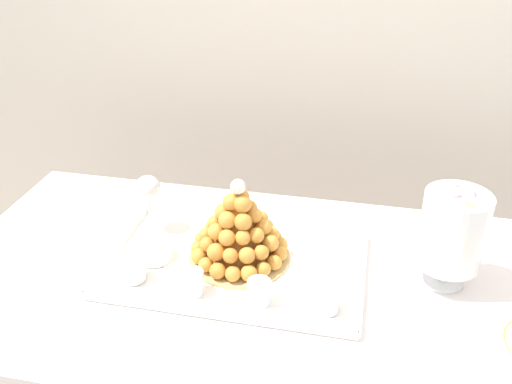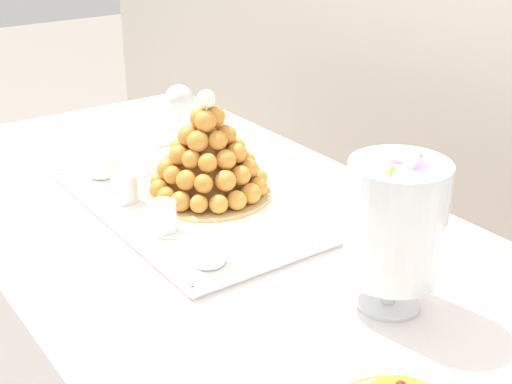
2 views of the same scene
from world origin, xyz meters
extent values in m
cylinder|color=brown|center=(-0.79, 0.31, 0.36)|extent=(0.04, 0.04, 0.72)
cube|color=brown|center=(0.00, 0.00, 0.73)|extent=(1.69, 0.74, 0.02)
cube|color=white|center=(0.00, 0.00, 0.74)|extent=(1.75, 0.80, 0.00)
cube|color=white|center=(0.00, 0.40, 0.54)|extent=(1.75, 0.01, 0.38)
cube|color=white|center=(-0.88, 0.00, 0.54)|extent=(0.01, 0.80, 0.38)
cube|color=white|center=(-0.16, 0.02, 0.74)|extent=(0.62, 0.38, 0.01)
cube|color=white|center=(-0.16, -0.17, 0.76)|extent=(0.62, 0.01, 0.02)
cube|color=white|center=(-0.16, 0.21, 0.76)|extent=(0.62, 0.01, 0.02)
cube|color=white|center=(-0.47, 0.02, 0.76)|extent=(0.01, 0.38, 0.02)
cube|color=white|center=(0.14, 0.02, 0.76)|extent=(0.01, 0.38, 0.02)
cylinder|color=white|center=(-0.16, 0.02, 0.75)|extent=(0.35, 0.35, 0.00)
cylinder|color=tan|center=(-0.16, 0.05, 0.75)|extent=(0.25, 0.25, 0.01)
cone|color=#B8732C|center=(-0.16, 0.05, 0.84)|extent=(0.17, 0.17, 0.17)
sphere|color=gold|center=(-0.06, 0.05, 0.78)|extent=(0.04, 0.04, 0.04)
sphere|color=gold|center=(-0.07, 0.09, 0.78)|extent=(0.04, 0.04, 0.04)
sphere|color=gold|center=(-0.09, 0.12, 0.78)|extent=(0.04, 0.04, 0.04)
sphere|color=gold|center=(-0.12, 0.14, 0.78)|extent=(0.04, 0.04, 0.04)
sphere|color=gold|center=(-0.15, 0.15, 0.78)|extent=(0.04, 0.04, 0.04)
sphere|color=gold|center=(-0.19, 0.15, 0.78)|extent=(0.04, 0.04, 0.04)
sphere|color=gold|center=(-0.22, 0.13, 0.78)|extent=(0.04, 0.04, 0.04)
sphere|color=gold|center=(-0.25, 0.11, 0.78)|extent=(0.04, 0.04, 0.04)
sphere|color=gold|center=(-0.26, 0.07, 0.78)|extent=(0.04, 0.04, 0.04)
sphere|color=gold|center=(-0.26, 0.03, 0.78)|extent=(0.04, 0.04, 0.04)
sphere|color=gold|center=(-0.25, 0.00, 0.78)|extent=(0.04, 0.04, 0.04)
sphere|color=gold|center=(-0.22, -0.03, 0.78)|extent=(0.04, 0.04, 0.04)
sphere|color=orange|center=(-0.19, -0.05, 0.78)|extent=(0.04, 0.04, 0.04)
sphere|color=gold|center=(-0.15, -0.05, 0.78)|extent=(0.04, 0.04, 0.04)
sphere|color=gold|center=(-0.12, -0.04, 0.78)|extent=(0.04, 0.04, 0.04)
sphere|color=gold|center=(-0.09, -0.02, 0.78)|extent=(0.04, 0.04, 0.04)
sphere|color=gold|center=(-0.07, 0.01, 0.77)|extent=(0.04, 0.04, 0.04)
sphere|color=gold|center=(-0.09, 0.08, 0.81)|extent=(0.04, 0.04, 0.04)
sphere|color=gold|center=(-0.11, 0.11, 0.81)|extent=(0.04, 0.04, 0.04)
sphere|color=gold|center=(-0.14, 0.13, 0.81)|extent=(0.04, 0.04, 0.04)
sphere|color=gold|center=(-0.18, 0.13, 0.81)|extent=(0.04, 0.04, 0.04)
sphere|color=gold|center=(-0.22, 0.11, 0.81)|extent=(0.04, 0.04, 0.04)
sphere|color=orange|center=(-0.24, 0.08, 0.81)|extent=(0.04, 0.04, 0.04)
sphere|color=gold|center=(-0.24, 0.04, 0.81)|extent=(0.04, 0.04, 0.04)
sphere|color=gold|center=(-0.23, 0.01, 0.81)|extent=(0.04, 0.04, 0.04)
sphere|color=gold|center=(-0.20, -0.02, 0.81)|extent=(0.04, 0.04, 0.04)
sphere|color=gold|center=(-0.16, -0.03, 0.81)|extent=(0.04, 0.04, 0.04)
sphere|color=gold|center=(-0.13, -0.02, 0.81)|extent=(0.04, 0.04, 0.04)
sphere|color=orange|center=(-0.10, 0.00, 0.81)|extent=(0.04, 0.04, 0.04)
sphere|color=gold|center=(-0.08, 0.04, 0.81)|extent=(0.04, 0.04, 0.04)
sphere|color=gold|center=(-0.12, 0.09, 0.85)|extent=(0.04, 0.04, 0.04)
sphere|color=gold|center=(-0.15, 0.11, 0.85)|extent=(0.04, 0.04, 0.04)
sphere|color=gold|center=(-0.19, 0.11, 0.84)|extent=(0.04, 0.04, 0.04)
sphere|color=gold|center=(-0.21, 0.08, 0.84)|extent=(0.04, 0.04, 0.04)
sphere|color=gold|center=(-0.22, 0.05, 0.85)|extent=(0.04, 0.04, 0.04)
sphere|color=gold|center=(-0.21, 0.01, 0.85)|extent=(0.04, 0.04, 0.04)
sphere|color=gold|center=(-0.18, -0.01, 0.84)|extent=(0.04, 0.04, 0.04)
sphere|color=gold|center=(-0.14, 0.00, 0.85)|extent=(0.04, 0.04, 0.04)
sphere|color=gold|center=(-0.11, 0.02, 0.84)|extent=(0.04, 0.04, 0.04)
sphere|color=gold|center=(-0.10, 0.06, 0.84)|extent=(0.04, 0.04, 0.04)
sphere|color=gold|center=(-0.14, 0.08, 0.88)|extent=(0.04, 0.04, 0.04)
sphere|color=gold|center=(-0.18, 0.08, 0.88)|extent=(0.04, 0.04, 0.04)
sphere|color=gold|center=(-0.20, 0.05, 0.88)|extent=(0.04, 0.04, 0.04)
sphere|color=gold|center=(-0.18, 0.02, 0.88)|extent=(0.04, 0.04, 0.04)
sphere|color=gold|center=(-0.14, 0.02, 0.88)|extent=(0.04, 0.04, 0.04)
sphere|color=orange|center=(-0.12, 0.05, 0.88)|extent=(0.04, 0.04, 0.04)
sphere|color=gold|center=(-0.16, 0.07, 0.91)|extent=(0.04, 0.04, 0.04)
sphere|color=gold|center=(-0.18, 0.05, 0.91)|extent=(0.04, 0.04, 0.04)
sphere|color=gold|center=(-0.15, 0.04, 0.91)|extent=(0.04, 0.04, 0.04)
sphere|color=white|center=(-0.16, 0.05, 0.95)|extent=(0.04, 0.04, 0.04)
cylinder|color=silver|center=(-0.39, -0.08, 0.77)|extent=(0.06, 0.06, 0.05)
cylinder|color=gold|center=(-0.39, -0.08, 0.76)|extent=(0.06, 0.06, 0.02)
cylinder|color=#EAC166|center=(-0.39, -0.08, 0.77)|extent=(0.06, 0.06, 0.01)
sphere|color=brown|center=(-0.40, -0.08, 0.78)|extent=(0.02, 0.02, 0.02)
cylinder|color=silver|center=(-0.23, -0.10, 0.78)|extent=(0.05, 0.05, 0.06)
cylinder|color=gold|center=(-0.23, -0.10, 0.76)|extent=(0.05, 0.05, 0.02)
cylinder|color=#EAC166|center=(-0.23, -0.10, 0.78)|extent=(0.05, 0.05, 0.02)
sphere|color=brown|center=(-0.24, -0.10, 0.79)|extent=(0.01, 0.01, 0.01)
cylinder|color=silver|center=(-0.08, -0.10, 0.78)|extent=(0.05, 0.05, 0.06)
cylinder|color=brown|center=(-0.08, -0.10, 0.76)|extent=(0.05, 0.05, 0.02)
cylinder|color=#8C603D|center=(-0.08, -0.10, 0.78)|extent=(0.05, 0.05, 0.02)
sphere|color=brown|center=(-0.07, -0.11, 0.79)|extent=(0.02, 0.02, 0.02)
cylinder|color=silver|center=(0.07, -0.09, 0.78)|extent=(0.06, 0.06, 0.06)
cylinder|color=gold|center=(0.07, -0.09, 0.76)|extent=(0.05, 0.05, 0.02)
cylinder|color=#EAC166|center=(0.07, -0.09, 0.78)|extent=(0.05, 0.05, 0.02)
sphere|color=brown|center=(0.07, -0.10, 0.80)|extent=(0.02, 0.02, 0.02)
cylinder|color=white|center=(-0.37, 0.01, 0.76)|extent=(0.10, 0.10, 0.02)
cylinder|color=#F2CC59|center=(-0.37, 0.01, 0.77)|extent=(0.09, 0.09, 0.00)
cylinder|color=white|center=(0.33, 0.07, 0.74)|extent=(0.10, 0.10, 0.01)
cylinder|color=white|center=(0.33, 0.07, 0.77)|extent=(0.02, 0.02, 0.05)
cylinder|color=white|center=(0.33, 0.07, 0.89)|extent=(0.15, 0.15, 0.18)
cylinder|color=#D199D8|center=(0.37, 0.07, 0.82)|extent=(0.07, 0.06, 0.07)
cylinder|color=#D199D8|center=(0.30, 0.10, 0.82)|extent=(0.08, 0.06, 0.07)
cylinder|color=#9ED860|center=(0.32, 0.03, 0.82)|extent=(0.07, 0.06, 0.07)
cylinder|color=yellow|center=(0.36, 0.09, 0.84)|extent=(0.05, 0.06, 0.04)
cylinder|color=#D199D8|center=(0.31, 0.09, 0.84)|extent=(0.07, 0.05, 0.07)
cylinder|color=yellow|center=(0.32, 0.06, 0.84)|extent=(0.06, 0.05, 0.06)
cylinder|color=#9ED860|center=(0.34, 0.06, 0.84)|extent=(0.06, 0.05, 0.06)
cylinder|color=#9ED860|center=(0.34, 0.10, 0.86)|extent=(0.06, 0.06, 0.06)
cylinder|color=pink|center=(0.31, 0.07, 0.86)|extent=(0.06, 0.06, 0.05)
cylinder|color=#E54C47|center=(0.35, 0.05, 0.86)|extent=(0.06, 0.05, 0.05)
cylinder|color=brown|center=(0.31, 0.10, 0.89)|extent=(0.06, 0.05, 0.05)
cylinder|color=#9ED860|center=(0.31, 0.05, 0.89)|extent=(0.06, 0.06, 0.05)
cylinder|color=#E54C47|center=(0.34, 0.06, 0.89)|extent=(0.05, 0.06, 0.04)
cylinder|color=#9ED860|center=(0.32, 0.08, 0.91)|extent=(0.06, 0.06, 0.05)
cylinder|color=yellow|center=(0.30, 0.04, 0.91)|extent=(0.05, 0.06, 0.04)
cylinder|color=yellow|center=(0.35, 0.05, 0.91)|extent=(0.07, 0.06, 0.06)
cylinder|color=#D199D8|center=(0.35, 0.08, 0.91)|extent=(0.08, 0.05, 0.08)
cylinder|color=#D199D8|center=(0.31, 0.07, 0.93)|extent=(0.07, 0.06, 0.07)
cylinder|color=pink|center=(0.32, 0.05, 0.93)|extent=(0.06, 0.06, 0.05)
cylinder|color=#9ED860|center=(0.36, 0.06, 0.93)|extent=(0.07, 0.05, 0.07)
cylinder|color=#F9A54C|center=(0.33, 0.10, 0.93)|extent=(0.06, 0.05, 0.06)
cylinder|color=pink|center=(0.32, 0.07, 0.96)|extent=(0.06, 0.05, 0.06)
cylinder|color=#9ED860|center=(0.35, 0.04, 0.96)|extent=(0.06, 0.05, 0.06)
cylinder|color=#D199D8|center=(0.34, 0.08, 0.96)|extent=(0.07, 0.06, 0.08)
cylinder|color=#E54C47|center=(0.32, 0.10, 0.96)|extent=(0.06, 0.06, 0.05)
cylinder|color=silver|center=(-0.43, 0.14, 0.74)|extent=(0.06, 0.06, 0.00)
cylinder|color=silver|center=(-0.43, 0.14, 0.79)|extent=(0.01, 0.01, 0.10)
sphere|color=silver|center=(-0.43, 0.14, 0.87)|extent=(0.07, 0.07, 0.07)
camera|label=1|loc=(0.11, -1.05, 1.58)|focal=39.03mm
camera|label=2|loc=(0.96, -0.63, 1.35)|focal=49.50mm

